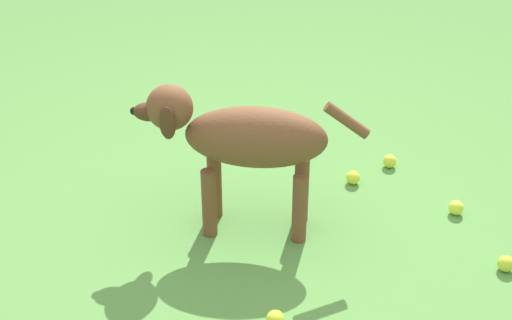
{
  "coord_description": "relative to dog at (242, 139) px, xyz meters",
  "views": [
    {
      "loc": [
        0.42,
        2.45,
        1.8
      ],
      "look_at": [
        -0.06,
        -0.01,
        0.33
      ],
      "focal_mm": 50.12,
      "sensor_mm": 36.0,
      "label": 1
    }
  ],
  "objects": [
    {
      "name": "tennis_ball_4",
      "position": [
        -0.01,
        0.63,
        -0.39
      ],
      "size": [
        0.07,
        0.07,
        0.07
      ],
      "primitive_type": "sphere",
      "color": "#CBE334",
      "rests_on": "ground"
    },
    {
      "name": "tennis_ball_0",
      "position": [
        -0.79,
        -0.35,
        -0.39
      ],
      "size": [
        0.07,
        0.07,
        0.07
      ],
      "primitive_type": "sphere",
      "color": "#CDD23C",
      "rests_on": "ground"
    },
    {
      "name": "tennis_ball_3",
      "position": [
        -0.96,
        0.49,
        -0.39
      ],
      "size": [
        0.07,
        0.07,
        0.07
      ],
      "primitive_type": "sphere",
      "color": "#C2D437",
      "rests_on": "ground"
    },
    {
      "name": "dog",
      "position": [
        0.0,
        0.0,
        0.0
      ],
      "size": [
        0.92,
        0.4,
        0.65
      ],
      "rotation": [
        0.0,
        0.0,
        5.98
      ],
      "color": "brown",
      "rests_on": "ground"
    },
    {
      "name": "tennis_ball_1",
      "position": [
        -0.94,
        0.09,
        -0.39
      ],
      "size": [
        0.07,
        0.07,
        0.07
      ],
      "primitive_type": "sphere",
      "color": "#D1E340",
      "rests_on": "ground"
    },
    {
      "name": "ground",
      "position": [
        0.0,
        0.03,
        -0.43
      ],
      "size": [
        14.0,
        14.0,
        0.0
      ],
      "primitive_type": "plane",
      "color": "#548C42"
    },
    {
      "name": "tennis_ball_2",
      "position": [
        -0.57,
        -0.24,
        -0.39
      ],
      "size": [
        0.07,
        0.07,
        0.07
      ],
      "primitive_type": "sphere",
      "color": "#D6E239",
      "rests_on": "ground"
    }
  ]
}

